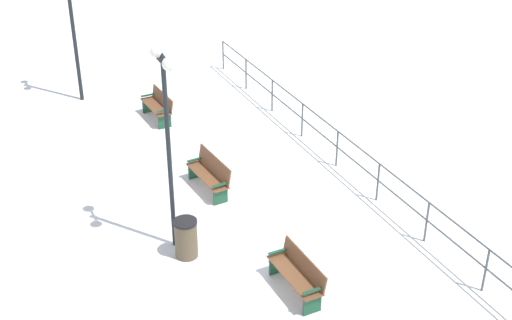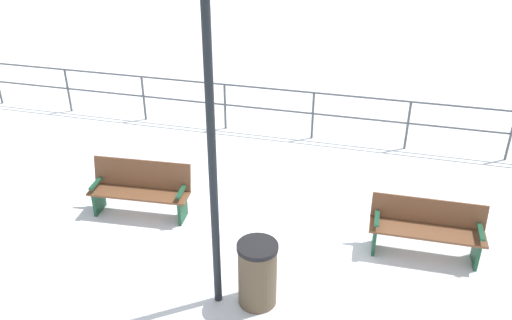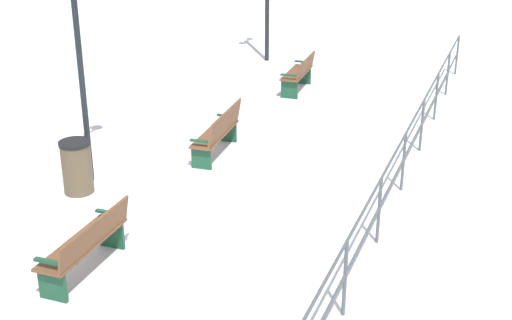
{
  "view_description": "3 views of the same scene",
  "coord_description": "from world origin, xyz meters",
  "views": [
    {
      "loc": [
        5.7,
        12.47,
        9.64
      ],
      "look_at": [
        -1.07,
        -1.73,
        0.9
      ],
      "focal_mm": 50.12,
      "sensor_mm": 36.0,
      "label": 1
    },
    {
      "loc": [
        6.68,
        1.47,
        5.01
      ],
      "look_at": [
        -1.31,
        -0.64,
        0.56
      ],
      "focal_mm": 37.0,
      "sensor_mm": 36.0,
      "label": 2
    },
    {
      "loc": [
        -5.26,
        9.19,
        5.17
      ],
      "look_at": [
        -1.35,
        -0.86,
        0.65
      ],
      "focal_mm": 49.27,
      "sensor_mm": 36.0,
      "label": 3
    }
  ],
  "objects": [
    {
      "name": "waterfront_railing",
      "position": [
        -3.61,
        0.0,
        0.72
      ],
      "size": [
        0.05,
        19.66,
        1.07
      ],
      "color": "#4C5156",
      "rests_on": "ground"
    },
    {
      "name": "bench_second",
      "position": [
        -0.03,
        -2.28,
        0.48
      ],
      "size": [
        0.61,
        1.7,
        0.92
      ],
      "rotation": [
        0.0,
        0.0,
        0.08
      ],
      "color": "brown",
      "rests_on": "ground"
    },
    {
      "name": "bench_third",
      "position": [
        -0.11,
        2.27,
        0.46
      ],
      "size": [
        0.54,
        1.66,
        0.84
      ],
      "rotation": [
        0.0,
        0.0,
        0.02
      ],
      "color": "brown",
      "rests_on": "ground"
    },
    {
      "name": "ground_plane",
      "position": [
        0.0,
        0.0,
        0.0
      ],
      "size": [
        80.0,
        80.0,
        0.0
      ],
      "primitive_type": "plane",
      "color": "white",
      "rests_on": "ground"
    },
    {
      "name": "lamppost_middle",
      "position": [
        1.63,
        -0.39,
        3.41
      ],
      "size": [
        0.28,
        1.03,
        4.68
      ],
      "color": "black",
      "rests_on": "ground"
    },
    {
      "name": "trash_bin",
      "position": [
        1.53,
        0.12,
        0.47
      ],
      "size": [
        0.53,
        0.53,
        0.93
      ],
      "color": "brown",
      "rests_on": "ground"
    }
  ]
}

